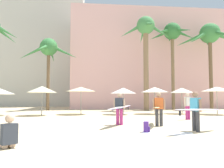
% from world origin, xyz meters
% --- Properties ---
extents(ground, '(120.00, 120.00, 0.00)m').
position_xyz_m(ground, '(0.00, 0.00, 0.00)').
color(ground, beige).
extents(hotel_pink, '(22.10, 11.81, 12.94)m').
position_xyz_m(hotel_pink, '(7.60, 27.14, 6.47)').
color(hotel_pink, beige).
rests_on(hotel_pink, ground).
extents(hotel_tower_gray, '(19.01, 8.78, 31.72)m').
position_xyz_m(hotel_tower_gray, '(-11.80, 34.68, 15.86)').
color(hotel_tower_gray, beige).
rests_on(hotel_tower_gray, ground).
extents(palm_tree_left, '(6.33, 6.50, 8.01)m').
position_xyz_m(palm_tree_left, '(-5.68, 19.55, 6.61)').
color(palm_tree_left, brown).
rests_on(palm_tree_left, ground).
extents(palm_tree_center, '(5.65, 5.79, 10.40)m').
position_xyz_m(palm_tree_center, '(5.06, 18.25, 8.22)').
color(palm_tree_center, '#896B4C').
rests_on(palm_tree_center, ground).
extents(palm_tree_right, '(5.21, 5.30, 10.19)m').
position_xyz_m(palm_tree_right, '(8.52, 19.42, 8.59)').
color(palm_tree_right, brown).
rests_on(palm_tree_right, ground).
extents(palm_tree_far_right, '(7.26, 7.48, 10.06)m').
position_xyz_m(palm_tree_far_right, '(12.83, 18.86, 8.38)').
color(palm_tree_far_right, brown).
rests_on(palm_tree_far_right, ground).
extents(cafe_umbrella_0, '(2.34, 2.34, 2.28)m').
position_xyz_m(cafe_umbrella_0, '(4.47, 13.02, 2.06)').
color(cafe_umbrella_0, gray).
rests_on(cafe_umbrella_0, ground).
extents(cafe_umbrella_1, '(2.46, 2.46, 2.29)m').
position_xyz_m(cafe_umbrella_1, '(9.49, 12.05, 2.10)').
color(cafe_umbrella_1, gray).
rests_on(cafe_umbrella_1, ground).
extents(cafe_umbrella_2, '(2.29, 2.29, 2.29)m').
position_xyz_m(cafe_umbrella_2, '(-4.78, 12.29, 2.03)').
color(cafe_umbrella_2, gray).
rests_on(cafe_umbrella_2, ground).
extents(cafe_umbrella_3, '(2.45, 2.45, 2.28)m').
position_xyz_m(cafe_umbrella_3, '(-1.77, 13.21, 2.09)').
color(cafe_umbrella_3, gray).
rests_on(cafe_umbrella_3, ground).
extents(cafe_umbrella_4, '(2.14, 2.14, 2.21)m').
position_xyz_m(cafe_umbrella_4, '(1.73, 12.77, 1.96)').
color(cafe_umbrella_4, gray).
rests_on(cafe_umbrella_4, ground).
extents(cafe_umbrella_7, '(2.04, 2.04, 2.25)m').
position_xyz_m(cafe_umbrella_7, '(6.91, 13.12, 2.02)').
color(cafe_umbrella_7, gray).
rests_on(cafe_umbrella_7, ground).
extents(beach_towel, '(2.12, 1.51, 0.01)m').
position_xyz_m(beach_towel, '(1.94, 2.74, 0.01)').
color(beach_towel, white).
rests_on(beach_towel, ground).
extents(backpack, '(0.31, 0.34, 0.42)m').
position_xyz_m(backpack, '(1.23, 3.10, 0.20)').
color(backpack, '#4B287D').
rests_on(backpack, ground).
extents(person_near_left, '(0.89, 0.97, 0.93)m').
position_xyz_m(person_near_left, '(-3.27, 0.77, 0.32)').
color(person_near_left, '#D1A889').
rests_on(person_near_left, ground).
extents(person_mid_center, '(1.75, 2.74, 1.63)m').
position_xyz_m(person_mid_center, '(0.48, 5.48, 0.89)').
color(person_mid_center, '#B7337F').
rests_on(person_mid_center, ground).
extents(person_far_left, '(1.13, 2.72, 1.64)m').
position_xyz_m(person_far_left, '(2.31, 5.03, 0.90)').
color(person_far_left, '#3D3D42').
rests_on(person_far_left, ground).
extents(person_near_right, '(2.63, 1.53, 1.63)m').
position_xyz_m(person_near_right, '(3.30, 3.01, 0.89)').
color(person_near_right, '#3D3D42').
rests_on(person_near_right, ground).
extents(person_far_right, '(0.59, 0.37, 1.69)m').
position_xyz_m(person_far_right, '(5.09, 7.89, 0.92)').
color(person_far_right, '#B7337F').
rests_on(person_far_right, ground).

